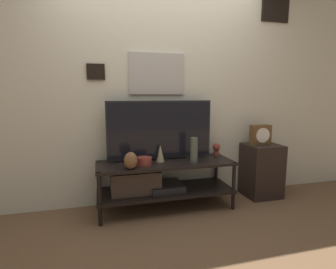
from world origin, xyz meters
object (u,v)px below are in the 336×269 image
at_px(vase_urn_stoneware, 131,161).
at_px(vase_wide_bowl, 144,161).
at_px(decorative_bust, 216,148).
at_px(television, 160,130).
at_px(candle_jar, 152,154).
at_px(vase_slim_bronze, 160,153).
at_px(vase_tall_ceramic, 194,150).
at_px(mantel_clock, 260,135).

relative_size(vase_urn_stoneware, vase_wide_bowl, 1.09).
bearing_deg(decorative_bust, vase_urn_stoneware, -163.23).
xyz_separation_m(television, candle_jar, (-0.08, 0.10, -0.29)).
relative_size(vase_wide_bowl, decorative_bust, 1.04).
bearing_deg(decorative_bust, television, -177.35).
distance_m(vase_slim_bronze, decorative_bust, 0.73).
distance_m(television, vase_tall_ceramic, 0.44).
xyz_separation_m(vase_tall_ceramic, vase_slim_bronze, (-0.34, 0.13, -0.04)).
bearing_deg(candle_jar, vase_urn_stoneware, -126.73).
bearing_deg(vase_tall_ceramic, candle_jar, 141.43).
relative_size(television, mantel_clock, 4.71).
height_order(vase_tall_ceramic, vase_urn_stoneware, vase_tall_ceramic).
height_order(vase_urn_stoneware, candle_jar, vase_urn_stoneware).
bearing_deg(decorative_bust, vase_wide_bowl, -166.40).
distance_m(vase_tall_ceramic, decorative_bust, 0.46).
xyz_separation_m(television, vase_tall_ceramic, (0.32, -0.22, -0.20)).
height_order(television, mantel_clock, television).
bearing_deg(mantel_clock, vase_tall_ceramic, -168.97).
xyz_separation_m(vase_slim_bronze, mantel_clock, (1.27, 0.05, 0.15)).
distance_m(candle_jar, mantel_clock, 1.35).
distance_m(vase_wide_bowl, decorative_bust, 0.94).
bearing_deg(vase_slim_bronze, television, 77.02).
relative_size(candle_jar, mantel_clock, 0.39).
relative_size(vase_wide_bowl, candle_jar, 1.60).
bearing_deg(decorative_bust, vase_tall_ceramic, -146.80).
relative_size(television, vase_wide_bowl, 7.59).
bearing_deg(television, candle_jar, 127.30).
xyz_separation_m(vase_wide_bowl, candle_jar, (0.14, 0.29, 0.00)).
relative_size(vase_slim_bronze, mantel_clock, 0.74).
bearing_deg(vase_wide_bowl, vase_urn_stoneware, -146.58).
height_order(vase_urn_stoneware, vase_slim_bronze, vase_slim_bronze).
height_order(vase_tall_ceramic, decorative_bust, vase_tall_ceramic).
height_order(television, decorative_bust, television).
height_order(vase_slim_bronze, mantel_clock, mantel_clock).
distance_m(vase_urn_stoneware, decorative_bust, 1.11).
bearing_deg(vase_wide_bowl, mantel_clock, 6.02).
bearing_deg(vase_tall_ceramic, vase_wide_bowl, 177.12).
bearing_deg(vase_urn_stoneware, television, 38.21).
bearing_deg(vase_wide_bowl, candle_jar, 64.37).
xyz_separation_m(vase_wide_bowl, decorative_bust, (0.91, 0.22, 0.04)).
distance_m(vase_urn_stoneware, candle_jar, 0.49).
bearing_deg(candle_jar, decorative_bust, -5.02).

